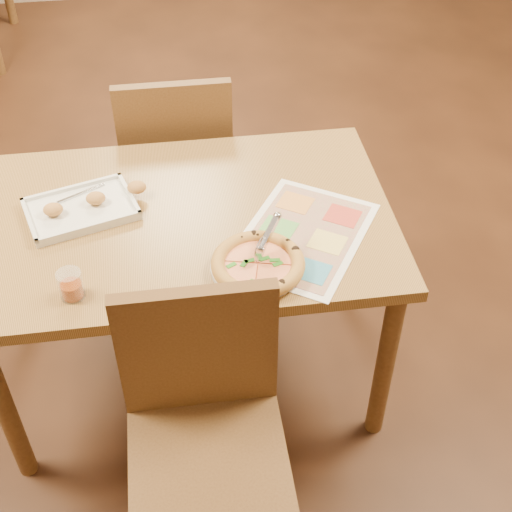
{
  "coord_description": "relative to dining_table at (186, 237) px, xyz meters",
  "views": [
    {
      "loc": [
        -0.02,
        -1.73,
        2.13
      ],
      "look_at": [
        0.19,
        -0.27,
        0.77
      ],
      "focal_mm": 50.0,
      "sensor_mm": 36.0,
      "label": 1
    }
  ],
  "objects": [
    {
      "name": "chair_far",
      "position": [
        -0.0,
        0.6,
        -0.07
      ],
      "size": [
        0.42,
        0.42,
        0.47
      ],
      "rotation": [
        0.0,
        0.0,
        3.14
      ],
      "color": "brown",
      "rests_on": "ground"
    },
    {
      "name": "chair_near",
      "position": [
        0.0,
        -0.6,
        -0.07
      ],
      "size": [
        0.42,
        0.42,
        0.47
      ],
      "color": "brown",
      "rests_on": "ground"
    },
    {
      "name": "room",
      "position": [
        0.0,
        0.0,
        0.72
      ],
      "size": [
        7.0,
        7.0,
        7.0
      ],
      "color": "#371D0F",
      "rests_on": "ground"
    },
    {
      "name": "dining_table",
      "position": [
        0.0,
        0.0,
        0.0
      ],
      "size": [
        1.3,
        0.85,
        0.72
      ],
      "color": "olive",
      "rests_on": "ground"
    },
    {
      "name": "glass_tumbler",
      "position": [
        -0.32,
        -0.3,
        0.12
      ],
      "size": [
        0.07,
        0.07,
        0.09
      ],
      "rotation": [
        0.0,
        0.0,
        -0.01
      ],
      "color": "#84310A",
      "rests_on": "dining_table"
    },
    {
      "name": "plate",
      "position": [
        0.19,
        -0.27,
        0.09
      ],
      "size": [
        0.31,
        0.31,
        0.01
      ],
      "primitive_type": "cylinder",
      "rotation": [
        0.0,
        0.0,
        0.22
      ],
      "color": "silver",
      "rests_on": "dining_table"
    },
    {
      "name": "menu",
      "position": [
        0.35,
        -0.14,
        0.09
      ],
      "size": [
        0.54,
        0.58,
        0.0
      ],
      "primitive_type": "cube",
      "rotation": [
        0.0,
        0.0,
        -0.57
      ],
      "color": "white",
      "rests_on": "dining_table"
    },
    {
      "name": "pizza_cutter",
      "position": [
        0.22,
        -0.23,
        0.17
      ],
      "size": [
        0.09,
        0.13,
        0.09
      ],
      "rotation": [
        0.0,
        0.0,
        0.97
      ],
      "color": "silver",
      "rests_on": "pizza"
    },
    {
      "name": "pizza",
      "position": [
        0.19,
        -0.28,
        0.11
      ],
      "size": [
        0.27,
        0.27,
        0.04
      ],
      "rotation": [
        0.0,
        0.0,
        -0.23
      ],
      "color": "#C69243",
      "rests_on": "plate"
    },
    {
      "name": "appetizer_tray",
      "position": [
        -0.31,
        0.07,
        0.1
      ],
      "size": [
        0.4,
        0.31,
        0.06
      ],
      "rotation": [
        0.0,
        0.0,
        0.29
      ],
      "color": "silver",
      "rests_on": "dining_table"
    }
  ]
}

